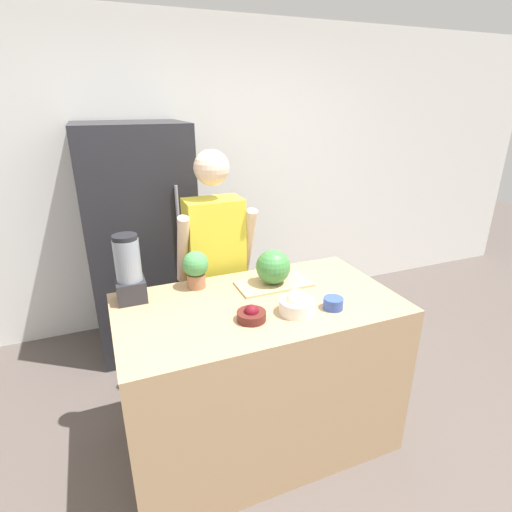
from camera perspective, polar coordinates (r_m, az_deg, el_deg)
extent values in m
plane|color=#564C47|center=(2.47, 4.63, -30.55)|extent=(14.00, 14.00, 0.00)
cube|color=white|center=(3.63, -10.42, 10.84)|extent=(8.00, 0.06, 2.60)
cube|color=tan|center=(2.40, 0.39, -16.47)|extent=(1.50, 0.82, 0.93)
cube|color=#232328|center=(3.28, -16.08, 2.00)|extent=(0.79, 0.68, 1.80)
cylinder|color=gray|center=(2.92, -10.95, 3.80)|extent=(0.02, 0.02, 0.63)
cube|color=gray|center=(2.89, -5.43, -10.94)|extent=(0.27, 0.18, 0.80)
cube|color=gold|center=(2.59, -5.95, 1.98)|extent=(0.36, 0.22, 0.57)
sphere|color=beige|center=(2.47, -6.38, 12.44)|extent=(0.22, 0.22, 0.22)
cylinder|color=beige|center=(2.51, -10.41, 0.84)|extent=(0.07, 0.23, 0.48)
cylinder|color=beige|center=(2.62, -1.17, 2.11)|extent=(0.07, 0.23, 0.48)
cube|color=tan|center=(2.34, 2.56, -3.99)|extent=(0.43, 0.22, 0.01)
sphere|color=#3D7F3D|center=(2.30, 2.47, -1.56)|extent=(0.20, 0.20, 0.20)
cylinder|color=#511E19|center=(1.97, -0.66, -8.55)|extent=(0.14, 0.14, 0.05)
sphere|color=maroon|center=(1.96, -0.66, -7.97)|extent=(0.07, 0.07, 0.07)
cylinder|color=white|center=(2.04, 5.85, -7.19)|extent=(0.18, 0.18, 0.07)
sphere|color=white|center=(2.02, 5.88, -6.29)|extent=(0.12, 0.12, 0.12)
cylinder|color=#334C9E|center=(2.11, 10.97, -6.64)|extent=(0.10, 0.10, 0.06)
cube|color=#28282D|center=(2.24, -17.39, -4.66)|extent=(0.15, 0.15, 0.12)
cylinder|color=gray|center=(2.18, -17.89, -0.56)|extent=(0.13, 0.13, 0.23)
cylinder|color=black|center=(2.14, -18.26, 2.55)|extent=(0.13, 0.13, 0.02)
cylinder|color=#996647|center=(2.32, -8.51, -3.50)|extent=(0.10, 0.10, 0.08)
sphere|color=#478E4C|center=(2.28, -8.66, -1.12)|extent=(0.15, 0.15, 0.15)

